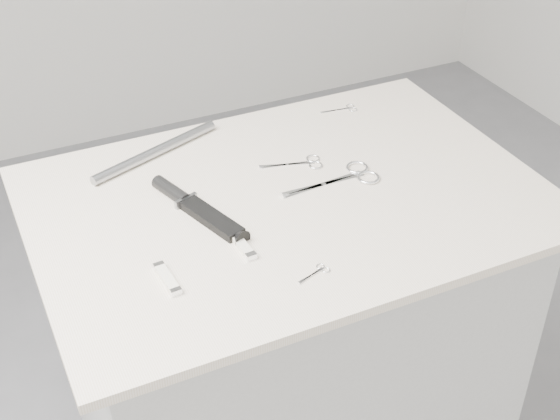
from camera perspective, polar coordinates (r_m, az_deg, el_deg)
name	(u,v)px	position (r m, az deg, el deg)	size (l,w,h in m)	color
plinth	(287,364)	(1.84, 0.54, -11.17)	(0.90, 0.60, 0.90)	#B3B3B0
display_board	(289,200)	(1.54, 0.64, 0.72)	(1.00, 0.70, 0.02)	beige
large_shears	(349,177)	(1.59, 5.06, 2.44)	(0.21, 0.09, 0.01)	white
embroidery_scissors_a	(303,163)	(1.63, 1.69, 3.45)	(0.13, 0.07, 0.00)	white
embroidery_scissors_b	(344,109)	(1.85, 4.68, 7.36)	(0.09, 0.04, 0.00)	white
tiny_scissors	(317,272)	(1.35, 2.70, -4.57)	(0.07, 0.04, 0.00)	white
sheathed_knife	(193,205)	(1.50, -6.41, 0.36)	(0.11, 0.25, 0.03)	black
pocket_knife_a	(239,242)	(1.41, -2.98, -2.34)	(0.03, 0.11, 0.01)	white
pocket_knife_b	(167,279)	(1.34, -8.25, -4.99)	(0.02, 0.09, 0.01)	white
metal_rail	(156,151)	(1.68, -9.08, 4.25)	(0.02, 0.02, 0.32)	gray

